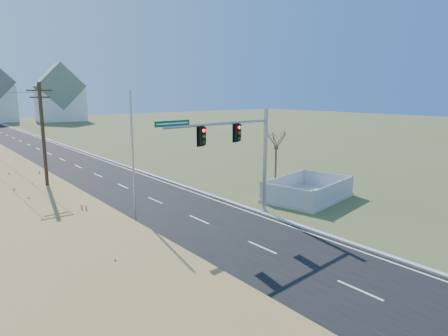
% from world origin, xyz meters
% --- Properties ---
extents(ground, '(260.00, 260.00, 0.00)m').
position_xyz_m(ground, '(0.00, 0.00, 0.00)').
color(ground, '#46572A').
rests_on(ground, ground).
extents(road, '(8.00, 180.00, 0.06)m').
position_xyz_m(road, '(0.00, 50.00, 0.03)').
color(road, black).
rests_on(road, ground).
extents(curb, '(0.30, 180.00, 0.18)m').
position_xyz_m(curb, '(4.15, 50.00, 0.09)').
color(curb, '#B2AFA8').
rests_on(curb, ground).
extents(utility_pole_near, '(1.80, 0.26, 9.00)m').
position_xyz_m(utility_pole_near, '(-6.50, 15.00, 4.68)').
color(utility_pole_near, '#422D1E').
rests_on(utility_pole_near, ground).
extents(condo_ne, '(14.12, 10.51, 16.52)m').
position_xyz_m(condo_ne, '(20.00, 104.00, 6.84)').
color(condo_ne, silver).
rests_on(condo_ne, ground).
extents(traffic_signal_mast, '(9.07, 1.25, 7.25)m').
position_xyz_m(traffic_signal_mast, '(2.64, 2.39, 4.45)').
color(traffic_signal_mast, '#9EA0A5').
rests_on(traffic_signal_mast, ground).
extents(fence_enclosure, '(7.70, 6.01, 1.58)m').
position_xyz_m(fence_enclosure, '(9.84, 3.24, 0.30)').
color(fence_enclosure, '#B7B5AD').
rests_on(fence_enclosure, ground).
extents(open_sign, '(0.51, 0.30, 0.67)m').
position_xyz_m(open_sign, '(7.20, 2.00, 0.36)').
color(open_sign, white).
rests_on(open_sign, ground).
extents(flagpole, '(0.38, 0.38, 8.38)m').
position_xyz_m(flagpole, '(-4.30, 4.34, 3.34)').
color(flagpole, '#B7B5AD').
rests_on(flagpole, ground).
extents(bare_tree, '(2.05, 2.05, 5.42)m').
position_xyz_m(bare_tree, '(10.41, 7.40, 4.37)').
color(bare_tree, '#4C3F33').
rests_on(bare_tree, ground).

